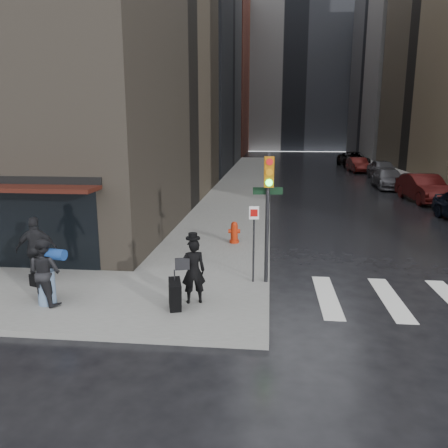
{
  "coord_description": "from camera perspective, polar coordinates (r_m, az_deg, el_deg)",
  "views": [
    {
      "loc": [
        1.93,
        -9.93,
        4.32
      ],
      "look_at": [
        0.53,
        3.56,
        1.3
      ],
      "focal_mm": 35.0,
      "sensor_mm": 36.0,
      "label": 1
    }
  ],
  "objects": [
    {
      "name": "ground",
      "position": [
        10.99,
        -4.74,
        -10.62
      ],
      "size": [
        140.0,
        140.0,
        0.0
      ],
      "primitive_type": "plane",
      "color": "black",
      "rests_on": "ground"
    },
    {
      "name": "sidewalk_left",
      "position": [
        37.22,
        2.94,
        5.98
      ],
      "size": [
        4.0,
        50.0,
        0.15
      ],
      "primitive_type": "cube",
      "color": "slate",
      "rests_on": "ground"
    },
    {
      "name": "sidewalk_right",
      "position": [
        38.93,
        23.29,
        5.27
      ],
      "size": [
        3.0,
        50.0,
        0.15
      ],
      "primitive_type": "cube",
      "color": "slate",
      "rests_on": "ground"
    },
    {
      "name": "bldg_left_mid",
      "position": [
        51.77,
        -12.33,
        26.46
      ],
      "size": [
        22.0,
        24.0,
        34.0
      ],
      "primitive_type": "cube",
      "color": "slate",
      "rests_on": "ground"
    },
    {
      "name": "bldg_left_far",
      "position": [
        73.97,
        -6.09,
        19.22
      ],
      "size": [
        22.0,
        20.0,
        26.0
      ],
      "primitive_type": "cube",
      "color": "brown",
      "rests_on": "ground"
    },
    {
      "name": "bldg_right_far",
      "position": [
        72.53,
        26.63,
        17.76
      ],
      "size": [
        22.0,
        20.0,
        25.0
      ],
      "primitive_type": "cube",
      "color": "slate",
      "rests_on": "ground"
    },
    {
      "name": "bldg_distant",
      "position": [
        88.79,
        9.06,
        19.96
      ],
      "size": [
        40.0,
        12.0,
        32.0
      ],
      "primitive_type": "cube",
      "color": "slate",
      "rests_on": "ground"
    },
    {
      "name": "man_overcoat",
      "position": [
        10.47,
        -4.52,
        -6.63
      ],
      "size": [
        0.9,
        1.09,
        1.77
      ],
      "rotation": [
        0.0,
        0.0,
        3.43
      ],
      "color": "black",
      "rests_on": "ground"
    },
    {
      "name": "man_jeans",
      "position": [
        11.26,
        -22.32,
        -5.75
      ],
      "size": [
        1.13,
        0.92,
        1.63
      ],
      "rotation": [
        0.0,
        0.0,
        2.79
      ],
      "color": "black",
      "rests_on": "ground"
    },
    {
      "name": "man_greycoat",
      "position": [
        12.98,
        -23.28,
        -3.06
      ],
      "size": [
        1.14,
        0.74,
        1.81
      ],
      "rotation": [
        0.0,
        0.0,
        3.45
      ],
      "color": "black",
      "rests_on": "ground"
    },
    {
      "name": "traffic_light",
      "position": [
        11.55,
        5.6,
        3.05
      ],
      "size": [
        0.88,
        0.45,
        3.53
      ],
      "rotation": [
        0.0,
        0.0,
        0.1
      ],
      "color": "black",
      "rests_on": "ground"
    },
    {
      "name": "fire_hydrant",
      "position": [
        16.03,
        1.35,
        -1.22
      ],
      "size": [
        0.44,
        0.35,
        0.8
      ],
      "rotation": [
        0.0,
        0.0,
        0.02
      ],
      "color": "#A7240A",
      "rests_on": "ground"
    },
    {
      "name": "parked_car_2",
      "position": [
        28.38,
        24.61,
        4.3
      ],
      "size": [
        2.06,
        5.0,
        1.61
      ],
      "primitive_type": "imported",
      "rotation": [
        0.0,
        0.0,
        0.07
      ],
      "color": "#3D0D0C",
      "rests_on": "ground"
    },
    {
      "name": "parked_car_3",
      "position": [
        33.81,
        20.67,
        5.57
      ],
      "size": [
        2.04,
        4.76,
        1.37
      ],
      "primitive_type": "imported",
      "rotation": [
        0.0,
        0.0,
        -0.03
      ],
      "color": "#4B4B50",
      "rests_on": "ground"
    },
    {
      "name": "parked_car_4",
      "position": [
        39.69,
        20.01,
        6.72
      ],
      "size": [
        1.96,
        4.75,
        1.61
      ],
      "primitive_type": "imported",
      "rotation": [
        0.0,
        0.0,
        0.01
      ],
      "color": "#4C4D51",
      "rests_on": "ground"
    },
    {
      "name": "parked_car_5",
      "position": [
        45.19,
        17.09,
        7.41
      ],
      "size": [
        1.71,
        4.35,
        1.41
      ],
      "primitive_type": "imported",
      "rotation": [
        0.0,
        0.0,
        0.05
      ],
      "color": "#440F0D",
      "rests_on": "ground"
    },
    {
      "name": "parked_car_6",
      "position": [
        51.03,
        16.53,
        8.1
      ],
      "size": [
        2.99,
        5.99,
        1.63
      ],
      "primitive_type": "imported",
      "rotation": [
        0.0,
        0.0,
        0.05
      ],
      "color": "black",
      "rests_on": "ground"
    }
  ]
}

